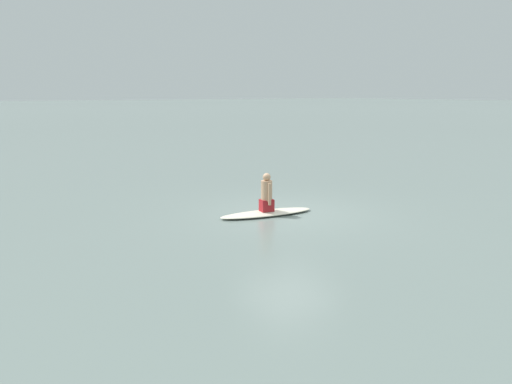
{
  "coord_description": "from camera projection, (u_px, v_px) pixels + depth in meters",
  "views": [
    {
      "loc": [
        10.2,
        -8.46,
        3.23
      ],
      "look_at": [
        -0.28,
        -0.91,
        0.64
      ],
      "focal_mm": 35.09,
      "sensor_mm": 36.0,
      "label": 1
    }
  ],
  "objects": [
    {
      "name": "ground_plane",
      "position": [
        289.0,
        213.0,
        13.59
      ],
      "size": [
        400.0,
        400.0,
        0.0
      ],
      "primitive_type": "plane",
      "color": "slate"
    },
    {
      "name": "surfboard",
      "position": [
        267.0,
        213.0,
        13.34
      ],
      "size": [
        1.17,
        2.72,
        0.11
      ],
      "primitive_type": "ellipsoid",
      "rotation": [
        0.0,
        0.0,
        1.38
      ],
      "color": "silver",
      "rests_on": "ground"
    },
    {
      "name": "person_paddler",
      "position": [
        267.0,
        194.0,
        13.23
      ],
      "size": [
        0.45,
        0.39,
        1.02
      ],
      "rotation": [
        0.0,
        0.0,
        1.38
      ],
      "color": "#A51E23",
      "rests_on": "surfboard"
    }
  ]
}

